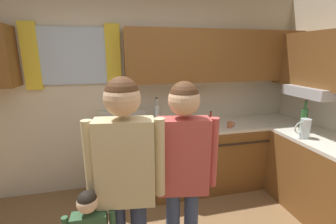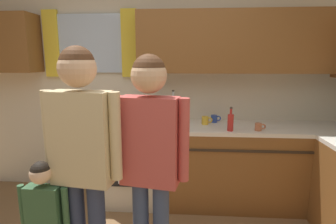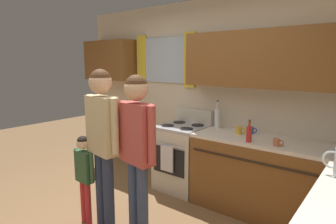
{
  "view_description": "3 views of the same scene",
  "coord_description": "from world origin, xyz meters",
  "px_view_note": "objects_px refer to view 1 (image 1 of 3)",
  "views": [
    {
      "loc": [
        -0.26,
        -1.2,
        1.82
      ],
      "look_at": [
        0.24,
        0.9,
        1.28
      ],
      "focal_mm": 24.54,
      "sensor_mm": 36.0,
      "label": 1
    },
    {
      "loc": [
        0.44,
        -1.37,
        1.61
      ],
      "look_at": [
        0.28,
        0.82,
        1.18
      ],
      "focal_mm": 28.92,
      "sensor_mm": 36.0,
      "label": 2
    },
    {
      "loc": [
        2.03,
        -1.57,
        1.75
      ],
      "look_at": [
        0.12,
        0.86,
        1.21
      ],
      "focal_mm": 30.31,
      "sensor_mm": 36.0,
      "label": 3
    }
  ],
  "objects_px": {
    "bottle_tall_clear": "(157,114)",
    "bottle_wine_green": "(304,119)",
    "bottle_sauce_red": "(210,123)",
    "adult_in_plaid": "(183,164)",
    "water_pitcher": "(304,128)",
    "stove_oven": "(126,163)",
    "mug_mustard_yellow": "(186,122)",
    "adult_holding_child": "(126,171)",
    "mug_cobalt_blue": "(191,119)",
    "cup_terracotta": "(230,125)"
  },
  "relations": [
    {
      "from": "bottle_tall_clear",
      "to": "mug_mustard_yellow",
      "type": "distance_m",
      "value": 0.4
    },
    {
      "from": "bottle_sauce_red",
      "to": "mug_cobalt_blue",
      "type": "relative_size",
      "value": 2.14
    },
    {
      "from": "bottle_sauce_red",
      "to": "cup_terracotta",
      "type": "height_order",
      "value": "bottle_sauce_red"
    },
    {
      "from": "bottle_sauce_red",
      "to": "bottle_tall_clear",
      "type": "distance_m",
      "value": 0.72
    },
    {
      "from": "adult_in_plaid",
      "to": "water_pitcher",
      "type": "bearing_deg",
      "value": 19.04
    },
    {
      "from": "mug_cobalt_blue",
      "to": "water_pitcher",
      "type": "relative_size",
      "value": 0.52
    },
    {
      "from": "bottle_wine_green",
      "to": "water_pitcher",
      "type": "distance_m",
      "value": 0.24
    },
    {
      "from": "bottle_wine_green",
      "to": "water_pitcher",
      "type": "relative_size",
      "value": 1.79
    },
    {
      "from": "mug_cobalt_blue",
      "to": "bottle_tall_clear",
      "type": "bearing_deg",
      "value": 177.74
    },
    {
      "from": "mug_mustard_yellow",
      "to": "adult_in_plaid",
      "type": "height_order",
      "value": "adult_in_plaid"
    },
    {
      "from": "cup_terracotta",
      "to": "water_pitcher",
      "type": "xyz_separation_m",
      "value": [
        0.63,
        -0.52,
        0.07
      ]
    },
    {
      "from": "stove_oven",
      "to": "water_pitcher",
      "type": "relative_size",
      "value": 5.0
    },
    {
      "from": "bottle_wine_green",
      "to": "water_pitcher",
      "type": "bearing_deg",
      "value": -130.15
    },
    {
      "from": "bottle_sauce_red",
      "to": "cup_terracotta",
      "type": "xyz_separation_m",
      "value": [
        0.29,
        0.03,
        -0.05
      ]
    },
    {
      "from": "cup_terracotta",
      "to": "mug_cobalt_blue",
      "type": "relative_size",
      "value": 0.95
    },
    {
      "from": "adult_holding_child",
      "to": "water_pitcher",
      "type": "bearing_deg",
      "value": 17.09
    },
    {
      "from": "bottle_sauce_red",
      "to": "mug_cobalt_blue",
      "type": "height_order",
      "value": "bottle_sauce_red"
    },
    {
      "from": "bottle_sauce_red",
      "to": "mug_mustard_yellow",
      "type": "distance_m",
      "value": 0.36
    },
    {
      "from": "cup_terracotta",
      "to": "water_pitcher",
      "type": "height_order",
      "value": "water_pitcher"
    },
    {
      "from": "bottle_sauce_red",
      "to": "adult_holding_child",
      "type": "relative_size",
      "value": 0.14
    },
    {
      "from": "mug_mustard_yellow",
      "to": "cup_terracotta",
      "type": "bearing_deg",
      "value": -24.04
    },
    {
      "from": "bottle_tall_clear",
      "to": "mug_mustard_yellow",
      "type": "relative_size",
      "value": 3.05
    },
    {
      "from": "stove_oven",
      "to": "mug_cobalt_blue",
      "type": "bearing_deg",
      "value": 8.97
    },
    {
      "from": "bottle_tall_clear",
      "to": "mug_cobalt_blue",
      "type": "height_order",
      "value": "bottle_tall_clear"
    },
    {
      "from": "stove_oven",
      "to": "water_pitcher",
      "type": "xyz_separation_m",
      "value": [
        1.96,
        -0.72,
        0.54
      ]
    },
    {
      "from": "mug_cobalt_blue",
      "to": "water_pitcher",
      "type": "bearing_deg",
      "value": -39.47
    },
    {
      "from": "cup_terracotta",
      "to": "mug_cobalt_blue",
      "type": "xyz_separation_m",
      "value": [
        -0.41,
        0.34,
        0.0
      ]
    },
    {
      "from": "bottle_tall_clear",
      "to": "bottle_wine_green",
      "type": "bearing_deg",
      "value": -22.49
    },
    {
      "from": "bottle_tall_clear",
      "to": "adult_in_plaid",
      "type": "height_order",
      "value": "adult_in_plaid"
    },
    {
      "from": "bottle_sauce_red",
      "to": "cup_terracotta",
      "type": "distance_m",
      "value": 0.3
    },
    {
      "from": "bottle_tall_clear",
      "to": "bottle_wine_green",
      "type": "height_order",
      "value": "bottle_wine_green"
    },
    {
      "from": "bottle_tall_clear",
      "to": "water_pitcher",
      "type": "xyz_separation_m",
      "value": [
        1.52,
        -0.88,
        -0.03
      ]
    },
    {
      "from": "mug_mustard_yellow",
      "to": "adult_in_plaid",
      "type": "relative_size",
      "value": 0.07
    },
    {
      "from": "mug_mustard_yellow",
      "to": "mug_cobalt_blue",
      "type": "bearing_deg",
      "value": 44.22
    },
    {
      "from": "cup_terracotta",
      "to": "mug_mustard_yellow",
      "type": "xyz_separation_m",
      "value": [
        -0.52,
        0.23,
        0.01
      ]
    },
    {
      "from": "bottle_sauce_red",
      "to": "adult_holding_child",
      "type": "xyz_separation_m",
      "value": [
        -1.09,
        -1.11,
        0.07
      ]
    },
    {
      "from": "bottle_wine_green",
      "to": "mug_mustard_yellow",
      "type": "distance_m",
      "value": 1.43
    },
    {
      "from": "bottle_tall_clear",
      "to": "mug_mustard_yellow",
      "type": "height_order",
      "value": "bottle_tall_clear"
    },
    {
      "from": "bottle_tall_clear",
      "to": "bottle_wine_green",
      "type": "distance_m",
      "value": 1.82
    },
    {
      "from": "mug_cobalt_blue",
      "to": "bottle_wine_green",
      "type": "bearing_deg",
      "value": -29.37
    },
    {
      "from": "cup_terracotta",
      "to": "mug_mustard_yellow",
      "type": "distance_m",
      "value": 0.57
    },
    {
      "from": "adult_holding_child",
      "to": "adult_in_plaid",
      "type": "xyz_separation_m",
      "value": [
        0.42,
        0.07,
        -0.03
      ]
    },
    {
      "from": "bottle_sauce_red",
      "to": "bottle_tall_clear",
      "type": "bearing_deg",
      "value": 146.97
    },
    {
      "from": "bottle_sauce_red",
      "to": "adult_in_plaid",
      "type": "xyz_separation_m",
      "value": [
        -0.67,
        -1.04,
        0.04
      ]
    },
    {
      "from": "bottle_sauce_red",
      "to": "water_pitcher",
      "type": "bearing_deg",
      "value": -27.95
    },
    {
      "from": "water_pitcher",
      "to": "adult_in_plaid",
      "type": "relative_size",
      "value": 0.13
    },
    {
      "from": "bottle_wine_green",
      "to": "cup_terracotta",
      "type": "bearing_deg",
      "value": 156.85
    },
    {
      "from": "bottle_sauce_red",
      "to": "adult_in_plaid",
      "type": "height_order",
      "value": "adult_in_plaid"
    },
    {
      "from": "bottle_tall_clear",
      "to": "cup_terracotta",
      "type": "height_order",
      "value": "bottle_tall_clear"
    },
    {
      "from": "cup_terracotta",
      "to": "mug_mustard_yellow",
      "type": "height_order",
      "value": "mug_mustard_yellow"
    }
  ]
}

